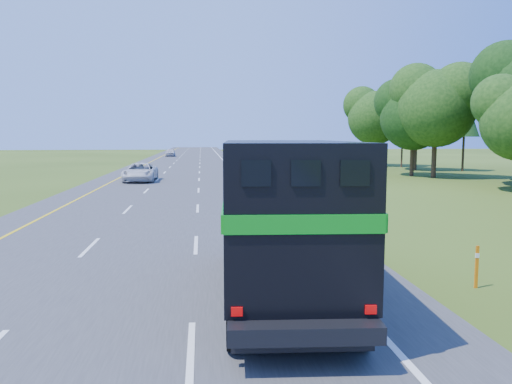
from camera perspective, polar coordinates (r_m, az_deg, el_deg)
road at (r=47.69m, az=-8.71°, el=1.69°), size 15.00×260.00×0.04m
lane_markings at (r=47.69m, az=-8.71°, el=1.72°), size 11.15×260.00×0.01m
horse_truck at (r=11.74m, az=3.06°, el=-2.63°), size 3.15×8.55×3.72m
white_suv at (r=43.70m, az=-13.08°, el=2.23°), size 2.65×5.63×1.56m
far_car at (r=96.56m, az=-9.77°, el=4.48°), size 1.84×4.48×1.52m
delineator at (r=14.03m, az=23.92°, el=-7.68°), size 0.09×0.05×1.10m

